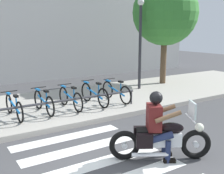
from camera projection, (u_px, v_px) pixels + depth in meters
sidewalk at (31, 109)px, 9.03m from camera, size 24.00×4.40×0.15m
crosswalk_stripe_3 at (100, 163)px, 5.57m from camera, size 2.80×0.40×0.01m
crosswalk_stripe_4 at (82, 149)px, 6.23m from camera, size 2.80×0.40×0.01m
crosswalk_stripe_5 at (67, 137)px, 6.89m from camera, size 2.80×0.40×0.01m
motorcycle at (161, 138)px, 5.64m from camera, size 1.86×1.16×1.22m
rider at (158, 121)px, 5.56m from camera, size 0.77×0.72×1.43m
bicycle_3 at (14, 107)px, 7.86m from camera, size 0.48×1.66×0.72m
bicycle_4 at (44, 102)px, 8.31m from camera, size 0.48×1.58×0.75m
bicycle_5 at (70, 98)px, 8.77m from camera, size 0.48×1.63×0.75m
bicycle_6 at (94, 94)px, 9.23m from camera, size 0.48×1.75×0.80m
bicycle_7 at (116, 92)px, 9.69m from camera, size 0.48×1.70×0.77m
bike_rack at (35, 106)px, 7.61m from camera, size 6.67×0.07×0.49m
street_lamp at (140, 36)px, 11.44m from camera, size 0.28×0.28×3.84m
tree_near_rack at (165, 13)px, 12.47m from camera, size 2.95×2.95×4.85m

